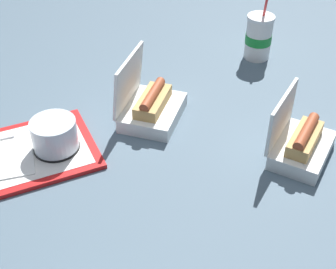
{
  "coord_description": "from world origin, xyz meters",
  "views": [
    {
      "loc": [
        -0.37,
        -0.79,
        0.78
      ],
      "look_at": [
        0.03,
        0.04,
        0.05
      ],
      "focal_mm": 50.0,
      "sensor_mm": 36.0,
      "label": 1
    }
  ],
  "objects_px": {
    "cake_container": "(55,136)",
    "clamshell_hotdog_back": "(150,105)",
    "food_tray": "(21,156)",
    "clamshell_hotdog_right": "(300,143)",
    "soda_cup_back": "(259,37)"
  },
  "relations": [
    {
      "from": "cake_container",
      "to": "clamshell_hotdog_back",
      "type": "bearing_deg",
      "value": 6.72
    },
    {
      "from": "food_tray",
      "to": "clamshell_hotdog_right",
      "type": "distance_m",
      "value": 0.7
    },
    {
      "from": "cake_container",
      "to": "clamshell_hotdog_right",
      "type": "height_order",
      "value": "clamshell_hotdog_right"
    },
    {
      "from": "clamshell_hotdog_right",
      "to": "cake_container",
      "type": "bearing_deg",
      "value": 152.76
    },
    {
      "from": "clamshell_hotdog_right",
      "to": "soda_cup_back",
      "type": "bearing_deg",
      "value": 67.25
    },
    {
      "from": "cake_container",
      "to": "clamshell_hotdog_back",
      "type": "relative_size",
      "value": 0.48
    },
    {
      "from": "clamshell_hotdog_back",
      "to": "cake_container",
      "type": "bearing_deg",
      "value": -173.28
    },
    {
      "from": "food_tray",
      "to": "soda_cup_back",
      "type": "distance_m",
      "value": 0.85
    },
    {
      "from": "food_tray",
      "to": "soda_cup_back",
      "type": "height_order",
      "value": "soda_cup_back"
    },
    {
      "from": "cake_container",
      "to": "clamshell_hotdog_back",
      "type": "xyz_separation_m",
      "value": [
        0.28,
        0.03,
        -0.01
      ]
    },
    {
      "from": "cake_container",
      "to": "clamshell_hotdog_right",
      "type": "bearing_deg",
      "value": -27.24
    },
    {
      "from": "clamshell_hotdog_back",
      "to": "food_tray",
      "type": "bearing_deg",
      "value": -178.07
    },
    {
      "from": "food_tray",
      "to": "clamshell_hotdog_right",
      "type": "height_order",
      "value": "clamshell_hotdog_right"
    },
    {
      "from": "clamshell_hotdog_back",
      "to": "soda_cup_back",
      "type": "bearing_deg",
      "value": 18.78
    },
    {
      "from": "clamshell_hotdog_back",
      "to": "clamshell_hotdog_right",
      "type": "bearing_deg",
      "value": -49.27
    }
  ]
}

